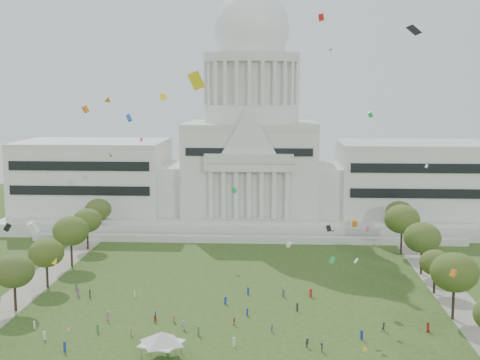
# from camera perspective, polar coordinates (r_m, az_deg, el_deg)

# --- Properties ---
(ground) EXTENTS (400.00, 400.00, 0.00)m
(ground) POSITION_cam_1_polar(r_m,az_deg,el_deg) (122.48, -1.22, -14.13)
(ground) COLOR #304818
(ground) RESTS_ON ground
(capitol) EXTENTS (160.00, 64.50, 91.30)m
(capitol) POSITION_cam_1_polar(r_m,az_deg,el_deg) (228.23, 0.97, 1.92)
(capitol) COLOR beige
(capitol) RESTS_ON ground
(path_left) EXTENTS (8.00, 160.00, 0.04)m
(path_left) POSITION_cam_1_polar(r_m,az_deg,el_deg) (160.80, -17.89, -9.10)
(path_left) COLOR gray
(path_left) RESTS_ON ground
(path_right) EXTENTS (8.00, 160.00, 0.04)m
(path_right) POSITION_cam_1_polar(r_m,az_deg,el_deg) (155.38, 17.90, -9.69)
(path_right) COLOR gray
(path_right) RESTS_ON ground
(row_tree_l_2) EXTENTS (8.42, 8.42, 11.97)m
(row_tree_l_2) POSITION_cam_1_polar(r_m,az_deg,el_deg) (146.10, -18.73, -7.38)
(row_tree_l_2) COLOR black
(row_tree_l_2) RESTS_ON ground
(row_tree_r_2) EXTENTS (9.55, 9.55, 13.58)m
(row_tree_r_2) POSITION_cam_1_polar(r_m,az_deg,el_deg) (140.10, 17.84, -7.50)
(row_tree_r_2) COLOR black
(row_tree_r_2) RESTS_ON ground
(row_tree_l_3) EXTENTS (8.12, 8.12, 11.55)m
(row_tree_l_3) POSITION_cam_1_polar(r_m,az_deg,el_deg) (160.87, -16.20, -6.00)
(row_tree_l_3) COLOR black
(row_tree_l_3) RESTS_ON ground
(row_tree_r_3) EXTENTS (7.01, 7.01, 9.98)m
(row_tree_r_3) POSITION_cam_1_polar(r_m,az_deg,el_deg) (156.79, 16.32, -6.79)
(row_tree_r_3) COLOR black
(row_tree_r_3) RESTS_ON ground
(row_tree_l_4) EXTENTS (9.29, 9.29, 13.21)m
(row_tree_l_4) POSITION_cam_1_polar(r_m,az_deg,el_deg) (177.71, -14.24, -4.24)
(row_tree_l_4) COLOR black
(row_tree_l_4) RESTS_ON ground
(row_tree_r_4) EXTENTS (9.19, 9.19, 13.06)m
(row_tree_r_4) POSITION_cam_1_polar(r_m,az_deg,el_deg) (171.12, 15.29, -4.77)
(row_tree_r_4) COLOR black
(row_tree_r_4) RESTS_ON ground
(row_tree_l_5) EXTENTS (8.33, 8.33, 11.85)m
(row_tree_l_5) POSITION_cam_1_polar(r_m,az_deg,el_deg) (195.65, -12.92, -3.39)
(row_tree_l_5) COLOR black
(row_tree_l_5) RESTS_ON ground
(row_tree_r_5) EXTENTS (9.82, 9.82, 13.96)m
(row_tree_r_5) POSITION_cam_1_polar(r_m,az_deg,el_deg) (190.08, 13.67, -3.27)
(row_tree_r_5) COLOR black
(row_tree_r_5) RESTS_ON ground
(row_tree_l_6) EXTENTS (8.19, 8.19, 11.64)m
(row_tree_l_6) POSITION_cam_1_polar(r_m,az_deg,el_deg) (213.26, -12.00, -2.48)
(row_tree_l_6) COLOR black
(row_tree_l_6) RESTS_ON ground
(row_tree_r_6) EXTENTS (8.42, 8.42, 11.97)m
(row_tree_r_6) POSITION_cam_1_polar(r_m,az_deg,el_deg) (208.12, 13.44, -2.71)
(row_tree_r_6) COLOR black
(row_tree_r_6) RESTS_ON ground
(event_tent) EXTENTS (11.13, 11.13, 4.85)m
(event_tent) POSITION_cam_1_polar(r_m,az_deg,el_deg) (117.45, -6.71, -13.20)
(event_tent) COLOR #4C4C4C
(event_tent) RESTS_ON ground
(person_0) EXTENTS (1.03, 1.12, 1.92)m
(person_0) POSITION_cam_1_polar(r_m,az_deg,el_deg) (134.23, 15.74, -11.99)
(person_0) COLOR #B21E1E
(person_0) RESTS_ON ground
(person_2) EXTENTS (1.02, 0.83, 1.80)m
(person_2) POSITION_cam_1_polar(r_m,az_deg,el_deg) (132.57, 12.19, -12.15)
(person_2) COLOR #4C4C51
(person_2) RESTS_ON ground
(person_3) EXTENTS (0.65, 1.13, 1.68)m
(person_3) POSITION_cam_1_polar(r_m,az_deg,el_deg) (121.23, 6.98, -14.00)
(person_3) COLOR #26262B
(person_3) RESTS_ON ground
(person_4) EXTENTS (0.58, 0.96, 1.58)m
(person_4) POSITION_cam_1_polar(r_m,az_deg,el_deg) (132.91, -0.51, -11.96)
(person_4) COLOR #B21E1E
(person_4) RESTS_ON ground
(person_5) EXTENTS (1.87, 1.31, 1.87)m
(person_5) POSITION_cam_1_polar(r_m,az_deg,el_deg) (130.93, -4.84, -12.24)
(person_5) COLOR silver
(person_5) RESTS_ON ground
(person_8) EXTENTS (0.91, 0.82, 1.59)m
(person_8) POSITION_cam_1_polar(r_m,az_deg,el_deg) (135.40, -7.26, -11.65)
(person_8) COLOR #B21E1E
(person_8) RESTS_ON ground
(person_9) EXTENTS (1.10, 1.19, 1.66)m
(person_9) POSITION_cam_1_polar(r_m,az_deg,el_deg) (122.91, 5.77, -13.67)
(person_9) COLOR #26262B
(person_9) RESTS_ON ground
(person_10) EXTENTS (0.54, 0.92, 1.51)m
(person_10) POSITION_cam_1_polar(r_m,az_deg,el_deg) (129.57, 2.75, -12.52)
(person_10) COLOR #994C8C
(person_10) RESTS_ON ground
(distant_crowd) EXTENTS (62.61, 36.82, 1.92)m
(distant_crowd) POSITION_cam_1_polar(r_m,az_deg,el_deg) (137.57, -5.67, -11.27)
(distant_crowd) COLOR silver
(distant_crowd) RESTS_ON ground
(kite_swarm) EXTENTS (79.54, 105.12, 54.84)m
(kite_swarm) POSITION_cam_1_polar(r_m,az_deg,el_deg) (119.65, 0.01, -0.16)
(kite_swarm) COLOR white
(kite_swarm) RESTS_ON ground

